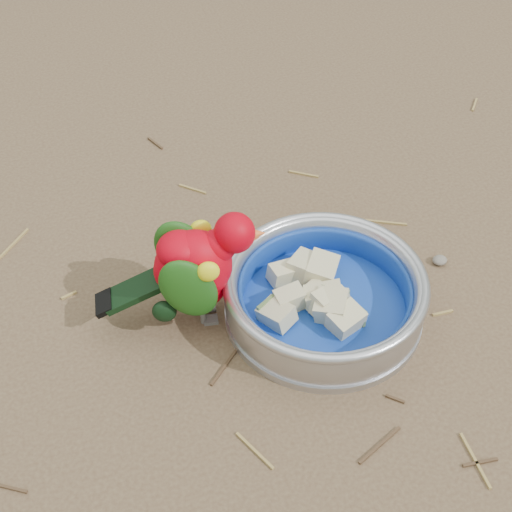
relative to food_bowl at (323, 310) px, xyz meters
name	(u,v)px	position (x,y,z in m)	size (l,w,h in m)	color
ground	(326,327)	(0.00, -0.02, -0.01)	(60.00, 60.00, 0.00)	brown
food_bowl	(323,310)	(0.00, 0.00, 0.00)	(0.23, 0.23, 0.02)	#B2B2BA
bowl_wall	(325,292)	(0.00, 0.00, 0.03)	(0.23, 0.23, 0.04)	#B2B2BA
fruit_wedges	(324,296)	(0.00, 0.00, 0.02)	(0.14, 0.14, 0.03)	beige
lory_parrot	(197,273)	(-0.14, 0.04, 0.06)	(0.09, 0.18, 0.14)	#B6000F
ground_debris	(320,292)	(0.01, 0.03, -0.01)	(0.90, 0.80, 0.01)	olive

